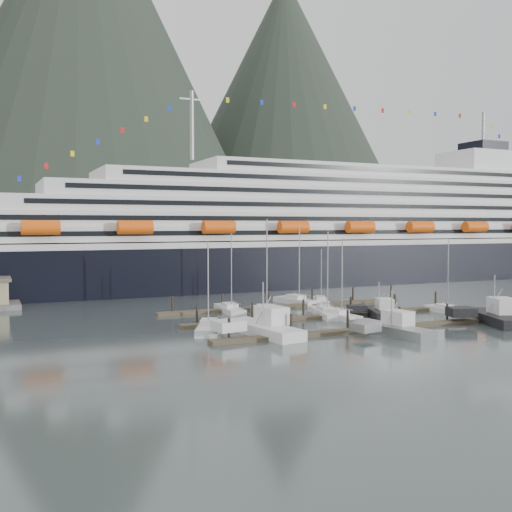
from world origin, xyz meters
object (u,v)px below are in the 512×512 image
at_px(sailboat_h, 444,310).
at_px(sailboat_a, 209,329).
at_px(trawler_c, 390,328).
at_px(sailboat_f, 296,301).
at_px(trawler_d, 493,317).
at_px(sailboat_d, 325,314).
at_px(trawler_a, 262,328).
at_px(trawler_e, 378,311).
at_px(sailboat_e, 230,310).
at_px(sailboat_b, 265,313).
at_px(sailboat_g, 321,301).
at_px(cruise_ship, 338,236).
at_px(sailboat_c, 338,316).

bearing_deg(sailboat_h, sailboat_a, 93.95).
relative_size(sailboat_h, trawler_c, 0.98).
distance_m(sailboat_a, trawler_c, 25.14).
height_order(sailboat_f, trawler_d, sailboat_f).
relative_size(sailboat_f, trawler_c, 1.16).
distance_m(sailboat_d, trawler_a, 19.87).
xyz_separation_m(trawler_d, trawler_e, (-12.07, 12.64, -0.17)).
relative_size(sailboat_d, trawler_a, 0.97).
bearing_deg(trawler_e, sailboat_a, 114.20).
bearing_deg(sailboat_e, trawler_c, -151.58).
bearing_deg(sailboat_b, trawler_d, -114.30).
height_order(sailboat_e, trawler_a, sailboat_e).
distance_m(sailboat_e, sailboat_g, 20.76).
xyz_separation_m(sailboat_a, sailboat_b, (13.65, 10.51, 0.02)).
bearing_deg(sailboat_h, trawler_e, 88.32).
bearing_deg(cruise_ship, trawler_a, -129.27).
xyz_separation_m(cruise_ship, trawler_a, (-50.27, -61.50, -11.06)).
relative_size(cruise_ship, trawler_e, 20.73).
bearing_deg(sailboat_g, trawler_e, -156.72).
relative_size(sailboat_d, sailboat_h, 1.10).
xyz_separation_m(sailboat_d, trawler_e, (7.66, -3.91, 0.40)).
bearing_deg(trawler_c, sailboat_g, -24.15).
relative_size(cruise_ship, sailboat_b, 12.77).
distance_m(sailboat_f, trawler_c, 33.54).
bearing_deg(cruise_ship, sailboat_f, -131.56).
height_order(sailboat_c, trawler_e, sailboat_c).
distance_m(sailboat_h, trawler_e, 13.00).
distance_m(sailboat_c, sailboat_h, 20.28).
bearing_deg(trawler_c, sailboat_c, -13.25).
height_order(sailboat_b, sailboat_g, sailboat_b).
xyz_separation_m(sailboat_g, trawler_c, (-7.82, -32.28, 0.48)).
relative_size(cruise_ship, sailboat_g, 19.46).
xyz_separation_m(sailboat_e, trawler_e, (20.49, -14.29, 0.40)).
distance_m(sailboat_c, sailboat_e, 19.05).
height_order(sailboat_d, sailboat_g, sailboat_d).
distance_m(sailboat_f, sailboat_h, 27.20).
bearing_deg(trawler_d, sailboat_g, 40.03).
distance_m(sailboat_b, sailboat_e, 7.01).
distance_m(sailboat_b, sailboat_h, 30.87).
bearing_deg(trawler_e, sailboat_g, 21.00).
xyz_separation_m(sailboat_e, sailboat_h, (33.44, -15.29, -0.01)).
relative_size(sailboat_c, sailboat_g, 1.24).
bearing_deg(sailboat_h, sailboat_g, 36.80).
bearing_deg(sailboat_f, sailboat_d, 156.46).
bearing_deg(sailboat_c, sailboat_a, 92.75).
relative_size(sailboat_a, sailboat_e, 0.95).
xyz_separation_m(sailboat_a, trawler_e, (30.03, 1.91, 0.39)).
relative_size(sailboat_b, trawler_e, 1.62).
distance_m(sailboat_c, trawler_a, 18.59).
xyz_separation_m(sailboat_b, trawler_a, (-7.84, -15.66, 0.53)).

